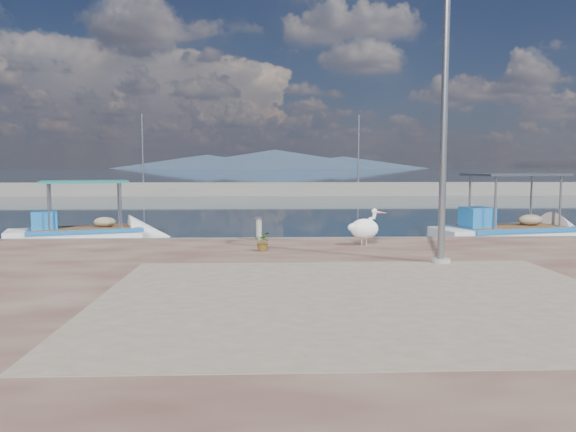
# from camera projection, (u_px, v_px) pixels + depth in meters

# --- Properties ---
(ground) EXTENTS (1400.00, 1400.00, 0.00)m
(ground) POSITION_uv_depth(u_px,v_px,m) (295.00, 289.00, 12.61)
(ground) COLOR #162635
(ground) RESTS_ON ground
(quay) EXTENTS (44.00, 22.00, 0.50)m
(quay) POSITION_uv_depth(u_px,v_px,m) (320.00, 378.00, 6.61)
(quay) COLOR #45251E
(quay) RESTS_ON ground
(quay_patch) EXTENTS (9.00, 7.00, 0.01)m
(quay_patch) POSITION_uv_depth(u_px,v_px,m) (362.00, 297.00, 9.61)
(quay_patch) COLOR gray
(quay_patch) RESTS_ON quay
(breakwater) EXTENTS (120.00, 2.20, 7.50)m
(breakwater) POSITION_uv_depth(u_px,v_px,m) (273.00, 189.00, 52.36)
(breakwater) COLOR gray
(breakwater) RESTS_ON ground
(mountains) EXTENTS (370.00, 280.00, 22.00)m
(mountains) POSITION_uv_depth(u_px,v_px,m) (270.00, 160.00, 658.87)
(mountains) COLOR #28384C
(mountains) RESTS_ON ground
(boat_left) EXTENTS (5.68, 3.34, 2.59)m
(boat_left) POSITION_uv_depth(u_px,v_px,m) (85.00, 237.00, 20.22)
(boat_left) COLOR white
(boat_left) RESTS_ON ground
(boat_right) EXTENTS (6.32, 3.31, 2.90)m
(boat_right) POSITION_uv_depth(u_px,v_px,m) (511.00, 236.00, 20.19)
(boat_right) COLOR white
(boat_right) RESTS_ON ground
(pelican) EXTENTS (1.09, 0.55, 1.05)m
(pelican) POSITION_uv_depth(u_px,v_px,m) (365.00, 228.00, 15.86)
(pelican) COLOR tan
(pelican) RESTS_ON quay
(lamp_post) EXTENTS (0.44, 0.96, 7.00)m
(lamp_post) POSITION_uv_depth(u_px,v_px,m) (444.00, 120.00, 12.78)
(lamp_post) COLOR gray
(lamp_post) RESTS_ON quay
(bollard_near) EXTENTS (0.23, 0.23, 0.70)m
(bollard_near) POSITION_uv_depth(u_px,v_px,m) (259.00, 227.00, 17.07)
(bollard_near) COLOR gray
(bollard_near) RESTS_ON quay
(potted_plant) EXTENTS (0.55, 0.50, 0.52)m
(potted_plant) POSITION_uv_depth(u_px,v_px,m) (263.00, 241.00, 14.85)
(potted_plant) COLOR #33722D
(potted_plant) RESTS_ON quay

